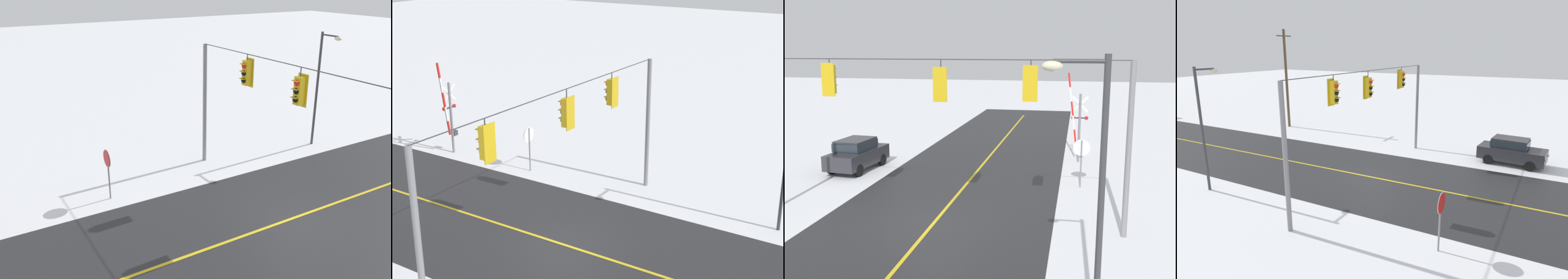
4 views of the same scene
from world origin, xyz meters
TOP-DOWN VIEW (x-y plane):
  - ground_plane at (0.00, 0.00)m, footprint 160.00×160.00m
  - road_asphalt at (0.00, 6.00)m, footprint 9.00×80.00m
  - lane_centre_line at (0.00, 6.00)m, footprint 0.14×72.00m
  - signal_span at (0.02, -0.01)m, footprint 14.20×0.47m
  - stop_sign at (-5.48, -5.91)m, footprint 0.80×0.09m
  - streetlamp_near at (-5.59, 6.73)m, footprint 1.39×0.28m

SIDE VIEW (x-z plane):
  - ground_plane at x=0.00m, z-range 0.00..0.00m
  - road_asphalt at x=0.00m, z-range 0.00..0.01m
  - lane_centre_line at x=0.00m, z-range 0.01..0.01m
  - stop_sign at x=-5.48m, z-range 0.54..2.89m
  - streetlamp_near at x=-5.59m, z-range 0.67..7.17m
  - signal_span at x=0.02m, z-range 1.17..7.39m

